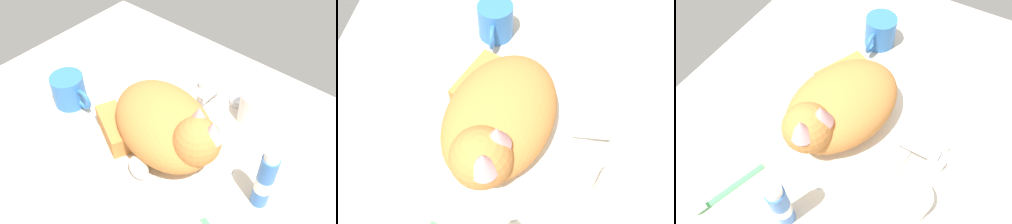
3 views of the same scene
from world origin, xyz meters
The scene contains 6 objects.
ground_plane centered at (0.00, 0.00, -1.50)cm, with size 110.00×82.50×3.00cm, color beige.
sink_basin centered at (0.00, 0.00, 0.52)cm, with size 33.32×33.32×1.04cm, color silver.
faucet centered at (0.00, 20.71, 2.56)cm, with size 12.89×10.77×5.79cm.
cat centered at (1.24, -0.59, 7.76)cm, with size 32.97×26.32×16.22cm.
coffee_mug centered at (-27.30, -4.44, 4.12)cm, with size 12.20×8.20×8.24cm.
rinse_cup centered at (11.00, 20.44, 4.03)cm, with size 7.54×7.54×8.06cm.
Camera 2 is at (31.63, 4.31, 57.25)cm, focal length 35.86 mm.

